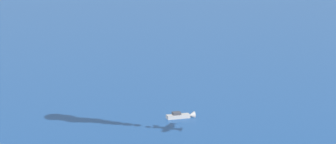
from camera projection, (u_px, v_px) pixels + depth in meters
motorboat_near_centre at (182, 116)px, 166.22m from camera, size 6.83×5.44×2.04m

